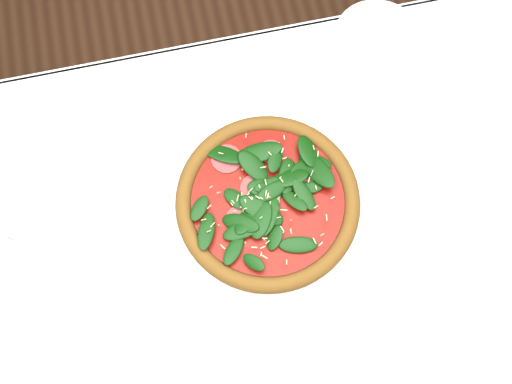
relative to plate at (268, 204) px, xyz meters
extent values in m
plane|color=brown|center=(-0.06, -0.08, -0.76)|extent=(6.00, 6.00, 0.00)
cube|color=white|center=(-0.06, -0.08, -0.03)|extent=(1.20, 0.80, 0.04)
cylinder|color=#4E391F|center=(0.48, 0.26, -0.40)|extent=(0.06, 0.06, 0.71)
cube|color=white|center=(-0.06, 0.32, -0.12)|extent=(1.20, 0.01, 0.22)
cylinder|color=white|center=(0.00, 0.00, 0.00)|extent=(0.34, 0.34, 0.01)
torus|color=white|center=(0.00, 0.00, 0.00)|extent=(0.34, 0.34, 0.01)
cylinder|color=#905B22|center=(0.00, 0.00, 0.01)|extent=(0.38, 0.38, 0.01)
torus|color=#AE7528|center=(0.00, 0.00, 0.02)|extent=(0.38, 0.38, 0.03)
cylinder|color=maroon|center=(0.00, 0.00, 0.02)|extent=(0.31, 0.31, 0.00)
cylinder|color=brown|center=(0.00, 0.00, 0.02)|extent=(0.28, 0.28, 0.00)
ellipsoid|color=#0D3C0B|center=(0.00, 0.00, 0.03)|extent=(0.30, 0.30, 0.02)
cylinder|color=beige|center=(0.00, 0.00, 0.04)|extent=(0.28, 0.28, 0.00)
cylinder|color=white|center=(-0.41, 0.03, -0.01)|extent=(0.07, 0.07, 0.00)
cylinder|color=white|center=(-0.41, 0.03, 0.05)|extent=(0.01, 0.01, 0.10)
cylinder|color=white|center=(0.26, 0.26, 0.00)|extent=(0.16, 0.16, 0.01)
torus|color=white|center=(0.26, 0.26, 0.00)|extent=(0.16, 0.16, 0.01)
camera|label=1|loc=(-0.08, -0.26, 0.89)|focal=40.00mm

